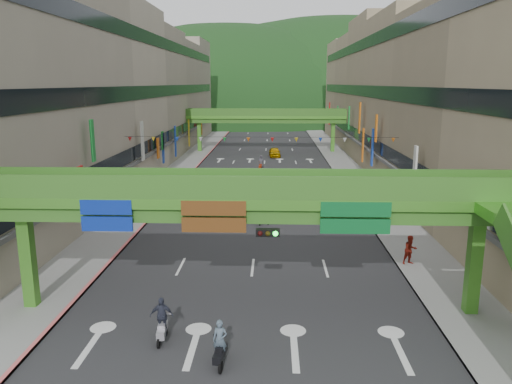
{
  "coord_description": "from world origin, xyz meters",
  "views": [
    {
      "loc": [
        1.22,
        -17.2,
        11.23
      ],
      "look_at": [
        0.0,
        18.0,
        3.5
      ],
      "focal_mm": 35.0,
      "sensor_mm": 36.0,
      "label": 1
    }
  ],
  "objects_px": {
    "scooter_rider_mid": "(260,210)",
    "car_silver": "(196,184)",
    "scooter_rider_near": "(220,345)",
    "pedestrian_red": "(410,252)",
    "car_yellow": "(275,152)",
    "overpass_near": "(267,214)"
  },
  "relations": [
    {
      "from": "scooter_rider_near",
      "to": "pedestrian_red",
      "type": "relative_size",
      "value": 1.07
    },
    {
      "from": "scooter_rider_mid",
      "to": "pedestrian_red",
      "type": "relative_size",
      "value": 1.17
    },
    {
      "from": "car_yellow",
      "to": "pedestrian_red",
      "type": "distance_m",
      "value": 47.62
    },
    {
      "from": "scooter_rider_near",
      "to": "car_yellow",
      "type": "height_order",
      "value": "scooter_rider_near"
    },
    {
      "from": "car_silver",
      "to": "pedestrian_red",
      "type": "distance_m",
      "value": 27.99
    },
    {
      "from": "car_yellow",
      "to": "scooter_rider_mid",
      "type": "bearing_deg",
      "value": -95.62
    },
    {
      "from": "pedestrian_red",
      "to": "car_yellow",
      "type": "bearing_deg",
      "value": 82.14
    },
    {
      "from": "scooter_rider_mid",
      "to": "car_silver",
      "type": "relative_size",
      "value": 0.54
    },
    {
      "from": "car_silver",
      "to": "scooter_rider_mid",
      "type": "bearing_deg",
      "value": -54.28
    },
    {
      "from": "overpass_near",
      "to": "scooter_rider_near",
      "type": "xyz_separation_m",
      "value": [
        -1.8,
        -4.38,
        -4.3
      ]
    },
    {
      "from": "pedestrian_red",
      "to": "overpass_near",
      "type": "bearing_deg",
      "value": -158.74
    },
    {
      "from": "scooter_rider_near",
      "to": "pedestrian_red",
      "type": "bearing_deg",
      "value": 47.44
    },
    {
      "from": "scooter_rider_near",
      "to": "car_yellow",
      "type": "bearing_deg",
      "value": 87.73
    },
    {
      "from": "scooter_rider_near",
      "to": "car_silver",
      "type": "distance_m",
      "value": 34.55
    },
    {
      "from": "car_yellow",
      "to": "pedestrian_red",
      "type": "relative_size",
      "value": 2.27
    },
    {
      "from": "overpass_near",
      "to": "car_yellow",
      "type": "xyz_separation_m",
      "value": [
        0.53,
        54.11,
        -4.5
      ]
    },
    {
      "from": "overpass_near",
      "to": "scooter_rider_mid",
      "type": "xyz_separation_m",
      "value": [
        -0.73,
        16.52,
        -4.09
      ]
    },
    {
      "from": "overpass_near",
      "to": "scooter_rider_mid",
      "type": "distance_m",
      "value": 17.04
    },
    {
      "from": "car_silver",
      "to": "pedestrian_red",
      "type": "xyz_separation_m",
      "value": [
        16.8,
        -22.39,
        0.27
      ]
    },
    {
      "from": "car_yellow",
      "to": "pedestrian_red",
      "type": "bearing_deg",
      "value": -83.61
    },
    {
      "from": "scooter_rider_near",
      "to": "car_silver",
      "type": "bearing_deg",
      "value": 100.23
    },
    {
      "from": "scooter_rider_mid",
      "to": "car_silver",
      "type": "xyz_separation_m",
      "value": [
        -7.2,
        13.1,
        -0.46
      ]
    }
  ]
}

